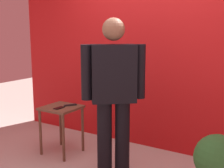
% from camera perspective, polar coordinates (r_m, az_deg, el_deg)
% --- Properties ---
extents(back_wall_red, '(4.46, 0.12, 2.93)m').
position_cam_1_polar(back_wall_red, '(4.05, 7.43, 8.07)').
color(back_wall_red, red).
rests_on(back_wall_red, ground_plane).
extents(standing_person, '(0.61, 0.52, 1.75)m').
position_cam_1_polar(standing_person, '(3.15, 0.29, -1.36)').
color(standing_person, black).
rests_on(standing_person, ground_plane).
extents(side_table, '(0.45, 0.45, 0.64)m').
position_cam_1_polar(side_table, '(3.95, -9.78, -6.06)').
color(side_table, brown).
rests_on(side_table, ground_plane).
extents(cell_phone, '(0.08, 0.15, 0.01)m').
position_cam_1_polar(cell_phone, '(3.84, -10.22, -4.59)').
color(cell_phone, black).
rests_on(cell_phone, side_table).
extents(tv_remote, '(0.13, 0.17, 0.02)m').
position_cam_1_polar(tv_remote, '(3.95, -8.10, -4.04)').
color(tv_remote, black).
rests_on(tv_remote, side_table).
extents(potted_plant, '(0.44, 0.44, 0.69)m').
position_cam_1_polar(potted_plant, '(2.97, 19.74, -14.41)').
color(potted_plant, brown).
rests_on(potted_plant, ground_plane).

